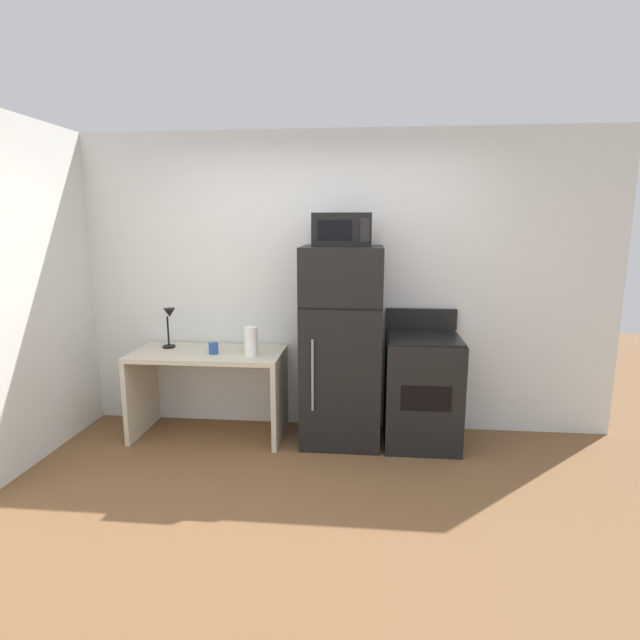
{
  "coord_description": "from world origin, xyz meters",
  "views": [
    {
      "loc": [
        0.38,
        -2.71,
        1.82
      ],
      "look_at": [
        0.01,
        1.1,
        1.08
      ],
      "focal_mm": 28.17,
      "sensor_mm": 36.0,
      "label": 1
    }
  ],
  "objects_px": {
    "microwave": "(342,230)",
    "coffee_mug": "(214,348)",
    "oven_range": "(422,389)",
    "desk": "(209,376)",
    "paper_towel_roll": "(251,341)",
    "desk_lamp": "(169,321)",
    "refrigerator": "(342,346)"
  },
  "relations": [
    {
      "from": "desk",
      "to": "refrigerator",
      "type": "bearing_deg",
      "value": 0.67
    },
    {
      "from": "microwave",
      "to": "coffee_mug",
      "type": "bearing_deg",
      "value": -176.71
    },
    {
      "from": "desk",
      "to": "microwave",
      "type": "height_order",
      "value": "microwave"
    },
    {
      "from": "desk",
      "to": "paper_towel_roll",
      "type": "relative_size",
      "value": 5.32
    },
    {
      "from": "desk_lamp",
      "to": "refrigerator",
      "type": "height_order",
      "value": "refrigerator"
    },
    {
      "from": "coffee_mug",
      "to": "oven_range",
      "type": "xyz_separation_m",
      "value": [
        1.74,
        0.08,
        -0.33
      ]
    },
    {
      "from": "desk_lamp",
      "to": "microwave",
      "type": "relative_size",
      "value": 0.77
    },
    {
      "from": "coffee_mug",
      "to": "refrigerator",
      "type": "distance_m",
      "value": 1.07
    },
    {
      "from": "oven_range",
      "to": "coffee_mug",
      "type": "bearing_deg",
      "value": -177.28
    },
    {
      "from": "desk_lamp",
      "to": "coffee_mug",
      "type": "relative_size",
      "value": 3.72
    },
    {
      "from": "desk",
      "to": "desk_lamp",
      "type": "height_order",
      "value": "desk_lamp"
    },
    {
      "from": "desk",
      "to": "paper_towel_roll",
      "type": "height_order",
      "value": "paper_towel_roll"
    },
    {
      "from": "desk",
      "to": "desk_lamp",
      "type": "bearing_deg",
      "value": 166.31
    },
    {
      "from": "oven_range",
      "to": "desk",
      "type": "bearing_deg",
      "value": -179.57
    },
    {
      "from": "refrigerator",
      "to": "desk",
      "type": "bearing_deg",
      "value": -179.33
    },
    {
      "from": "refrigerator",
      "to": "microwave",
      "type": "bearing_deg",
      "value": -89.67
    },
    {
      "from": "refrigerator",
      "to": "paper_towel_roll",
      "type": "bearing_deg",
      "value": -172.16
    },
    {
      "from": "paper_towel_roll",
      "to": "oven_range",
      "type": "xyz_separation_m",
      "value": [
        1.41,
        0.1,
        -0.4
      ]
    },
    {
      "from": "desk_lamp",
      "to": "paper_towel_roll",
      "type": "height_order",
      "value": "desk_lamp"
    },
    {
      "from": "desk_lamp",
      "to": "coffee_mug",
      "type": "xyz_separation_m",
      "value": [
        0.44,
        -0.16,
        -0.19
      ]
    },
    {
      "from": "desk_lamp",
      "to": "microwave",
      "type": "xyz_separation_m",
      "value": [
        1.5,
        -0.1,
        0.78
      ]
    },
    {
      "from": "coffee_mug",
      "to": "refrigerator",
      "type": "relative_size",
      "value": 0.06
    },
    {
      "from": "coffee_mug",
      "to": "refrigerator",
      "type": "bearing_deg",
      "value": 4.42
    },
    {
      "from": "desk",
      "to": "oven_range",
      "type": "bearing_deg",
      "value": 0.43
    },
    {
      "from": "desk",
      "to": "coffee_mug",
      "type": "xyz_separation_m",
      "value": [
        0.07,
        -0.07,
        0.26
      ]
    },
    {
      "from": "desk_lamp",
      "to": "coffee_mug",
      "type": "distance_m",
      "value": 0.5
    },
    {
      "from": "desk",
      "to": "microwave",
      "type": "xyz_separation_m",
      "value": [
        1.14,
        -0.01,
        1.24
      ]
    },
    {
      "from": "coffee_mug",
      "to": "paper_towel_roll",
      "type": "bearing_deg",
      "value": -3.43
    },
    {
      "from": "paper_towel_roll",
      "to": "refrigerator",
      "type": "distance_m",
      "value": 0.75
    },
    {
      "from": "desk_lamp",
      "to": "coffee_mug",
      "type": "height_order",
      "value": "desk_lamp"
    },
    {
      "from": "desk",
      "to": "microwave",
      "type": "distance_m",
      "value": 1.69
    },
    {
      "from": "desk",
      "to": "coffee_mug",
      "type": "bearing_deg",
      "value": -42.95
    }
  ]
}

